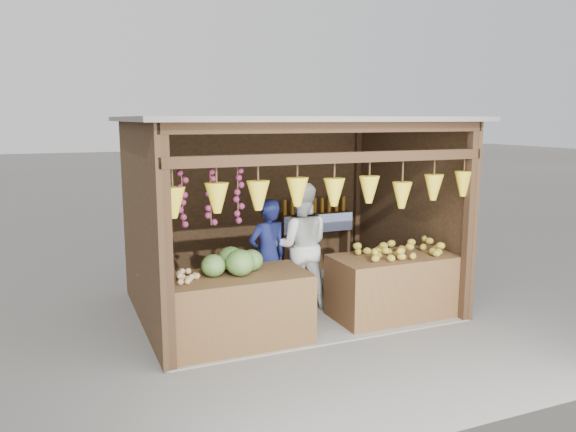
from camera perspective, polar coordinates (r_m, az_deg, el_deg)
The scene contains 12 objects.
ground at distance 8.11m, azimuth -0.10°, elevation -9.09°, with size 80.00×80.00×0.00m, color #514F49.
stall_structure at distance 7.68m, azimuth -0.21°, elevation 2.62°, with size 4.30×3.30×2.66m.
back_shelf at distance 9.44m, azimuth 2.77°, elevation -0.90°, with size 1.25×0.32×1.32m.
counter_left at distance 6.71m, azimuth -5.16°, elevation -9.43°, with size 1.67×0.85×0.85m, color #473017.
counter_right at distance 7.70m, azimuth 10.70°, elevation -7.01°, with size 1.67×0.85×0.84m, color #472C17.
stool at distance 7.66m, azimuth -13.04°, elevation -9.41°, with size 0.29×0.29×0.27m, color black.
man_standing at distance 7.63m, azimuth -2.05°, elevation -4.13°, with size 0.58×0.38×1.58m, color #141B4D.
woman_standing at distance 7.84m, azimuth 1.26°, elevation -3.03°, with size 0.86×0.67×1.77m, color silver.
vendor_seated at distance 7.48m, azimuth -13.24°, elevation -4.69°, with size 0.50×0.33×1.03m, color brown.
melon_pile at distance 6.58m, azimuth -5.73°, elevation -4.51°, with size 1.00×0.50×0.32m, color #1A4713, non-canonical shape.
tanfruit_pile at distance 6.38m, azimuth -10.15°, elevation -5.98°, with size 0.34×0.40×0.13m, color #A07A49, non-canonical shape.
mango_pile at distance 7.59m, azimuth 11.17°, elevation -3.13°, with size 1.40×0.64×0.22m, color #B86D18, non-canonical shape.
Camera 1 is at (-2.96, -7.07, 2.64)m, focal length 35.00 mm.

